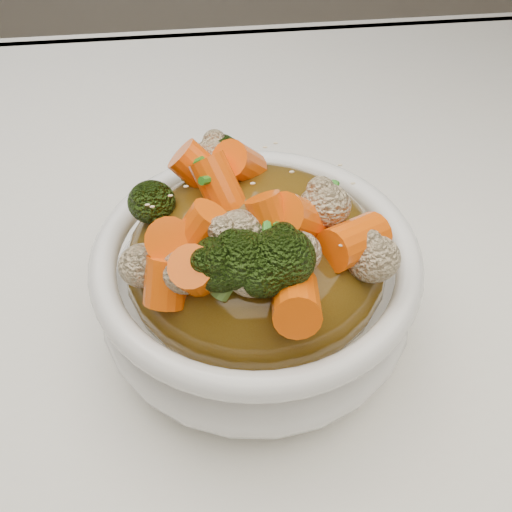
{
  "coord_description": "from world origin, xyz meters",
  "views": [
    {
      "loc": [
        -0.0,
        -0.27,
        1.07
      ],
      "look_at": [
        0.02,
        -0.03,
        0.82
      ],
      "focal_mm": 42.0,
      "sensor_mm": 36.0,
      "label": 1
    }
  ],
  "objects_px": {
    "bowl": "(256,288)",
    "carrots": "(256,186)",
    "broccoli": "(256,187)",
    "dining_table": "(232,507)"
  },
  "relations": [
    {
      "from": "bowl",
      "to": "carrots",
      "type": "bearing_deg",
      "value": 0.0
    },
    {
      "from": "bowl",
      "to": "broccoli",
      "type": "bearing_deg",
      "value": 0.0
    },
    {
      "from": "dining_table",
      "to": "carrots",
      "type": "distance_m",
      "value": 0.5
    },
    {
      "from": "carrots",
      "to": "broccoli",
      "type": "xyz_separation_m",
      "value": [
        0.0,
        0.0,
        -0.0
      ]
    },
    {
      "from": "dining_table",
      "to": "carrots",
      "type": "relative_size",
      "value": 7.87
    },
    {
      "from": "bowl",
      "to": "broccoli",
      "type": "xyz_separation_m",
      "value": [
        0.0,
        0.0,
        0.08
      ]
    },
    {
      "from": "carrots",
      "to": "broccoli",
      "type": "bearing_deg",
      "value": 0.0
    },
    {
      "from": "dining_table",
      "to": "carrots",
      "type": "xyz_separation_m",
      "value": [
        0.02,
        -0.03,
        0.49
      ]
    },
    {
      "from": "bowl",
      "to": "carrots",
      "type": "relative_size",
      "value": 1.26
    },
    {
      "from": "dining_table",
      "to": "bowl",
      "type": "bearing_deg",
      "value": -49.37
    }
  ]
}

